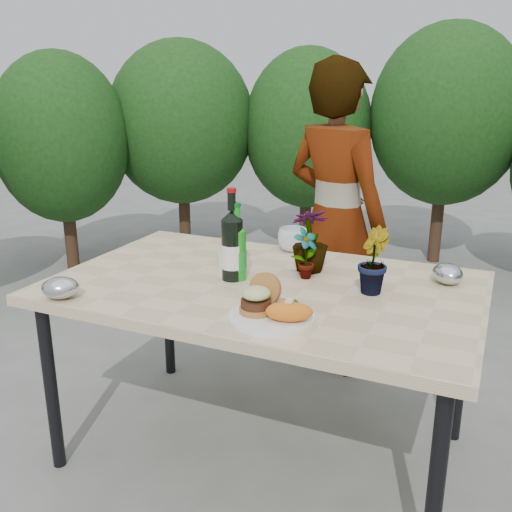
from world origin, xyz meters
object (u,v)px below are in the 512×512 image
at_px(patio_table, 264,297).
at_px(person, 335,220).
at_px(dinner_plate, 272,317).
at_px(wine_bottle, 232,247).

height_order(patio_table, person, person).
distance_m(patio_table, dinner_plate, 0.35).
height_order(wine_bottle, person, person).
distance_m(dinner_plate, wine_bottle, 0.43).
bearing_deg(dinner_plate, wine_bottle, 133.89).
bearing_deg(person, patio_table, 109.53).
relative_size(dinner_plate, person, 0.17).
bearing_deg(dinner_plate, patio_table, 116.89).
height_order(patio_table, wine_bottle, wine_bottle).
bearing_deg(dinner_plate, person, 96.67).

